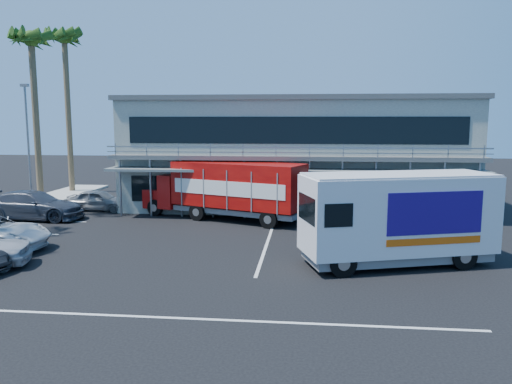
# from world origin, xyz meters

# --- Properties ---
(ground) EXTENTS (120.00, 120.00, 0.00)m
(ground) POSITION_xyz_m (0.00, 0.00, 0.00)
(ground) COLOR black
(ground) RESTS_ON ground
(building) EXTENTS (22.40, 12.00, 7.30)m
(building) POSITION_xyz_m (3.00, 14.94, 3.66)
(building) COLOR gray
(building) RESTS_ON ground
(palm_e) EXTENTS (2.80, 2.80, 12.25)m
(palm_e) POSITION_xyz_m (-14.70, 13.00, 10.57)
(palm_e) COLOR brown
(palm_e) RESTS_ON ground
(palm_f) EXTENTS (2.80, 2.80, 13.25)m
(palm_f) POSITION_xyz_m (-15.10, 18.50, 11.47)
(palm_f) COLOR brown
(palm_f) RESTS_ON ground
(light_pole_far) EXTENTS (0.50, 0.25, 8.09)m
(light_pole_far) POSITION_xyz_m (-14.20, 11.00, 4.50)
(light_pole_far) COLOR gray
(light_pole_far) RESTS_ON ground
(red_truck) EXTENTS (10.19, 5.87, 3.38)m
(red_truck) POSITION_xyz_m (-0.77, 8.76, 1.86)
(red_truck) COLOR #AB0F0D
(red_truck) RESTS_ON ground
(white_van) EXTENTS (8.00, 4.70, 3.70)m
(white_van) POSITION_xyz_m (7.47, 0.34, 1.96)
(white_van) COLOR silver
(white_van) RESTS_ON ground
(parked_car_d) EXTENTS (5.84, 2.43, 1.69)m
(parked_car_d) POSITION_xyz_m (-12.12, 7.60, 0.84)
(parked_car_d) COLOR #323843
(parked_car_d) RESTS_ON ground
(parked_car_e) EXTENTS (4.06, 1.74, 1.37)m
(parked_car_e) POSITION_xyz_m (-9.50, 10.80, 0.68)
(parked_car_e) COLOR slate
(parked_car_e) RESTS_ON ground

